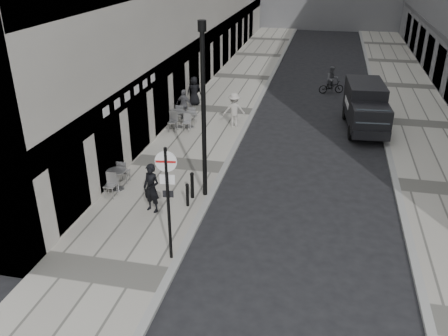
{
  "coord_description": "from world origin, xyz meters",
  "views": [
    {
      "loc": [
        3.91,
        -7.46,
        8.72
      ],
      "look_at": [
        0.58,
        7.66,
        1.4
      ],
      "focal_mm": 38.0,
      "sensor_mm": 36.0,
      "label": 1
    }
  ],
  "objects_px": {
    "walking_man": "(151,188)",
    "panel_van": "(366,105)",
    "cyclist": "(332,83)",
    "sign_post": "(168,190)",
    "lamppost": "(203,104)"
  },
  "relations": [
    {
      "from": "lamppost",
      "to": "panel_van",
      "type": "distance_m",
      "value": 11.18
    },
    {
      "from": "walking_man",
      "to": "cyclist",
      "type": "relative_size",
      "value": 1.04
    },
    {
      "from": "walking_man",
      "to": "lamppost",
      "type": "bearing_deg",
      "value": 65.3
    },
    {
      "from": "walking_man",
      "to": "panel_van",
      "type": "relative_size",
      "value": 0.36
    },
    {
      "from": "walking_man",
      "to": "cyclist",
      "type": "distance_m",
      "value": 17.85
    },
    {
      "from": "lamppost",
      "to": "cyclist",
      "type": "distance_m",
      "value": 16.17
    },
    {
      "from": "walking_man",
      "to": "sign_post",
      "type": "height_order",
      "value": "sign_post"
    },
    {
      "from": "lamppost",
      "to": "cyclist",
      "type": "relative_size",
      "value": 3.68
    },
    {
      "from": "sign_post",
      "to": "panel_van",
      "type": "xyz_separation_m",
      "value": [
        6.19,
        13.1,
        -1.15
      ]
    },
    {
      "from": "sign_post",
      "to": "cyclist",
      "type": "height_order",
      "value": "sign_post"
    },
    {
      "from": "lamppost",
      "to": "panel_van",
      "type": "height_order",
      "value": "lamppost"
    },
    {
      "from": "panel_van",
      "to": "cyclist",
      "type": "distance_m",
      "value": 6.52
    },
    {
      "from": "walking_man",
      "to": "lamppost",
      "type": "distance_m",
      "value": 3.44
    },
    {
      "from": "sign_post",
      "to": "panel_van",
      "type": "bearing_deg",
      "value": 57.1
    },
    {
      "from": "sign_post",
      "to": "lamppost",
      "type": "height_order",
      "value": "lamppost"
    }
  ]
}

